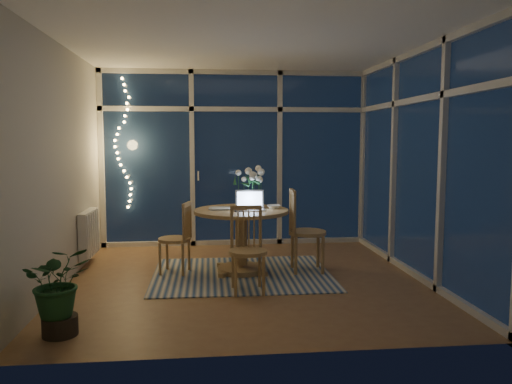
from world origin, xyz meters
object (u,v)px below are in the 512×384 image
Objects in this scene: flower_vase at (247,199)px; chair_right at (307,230)px; chair_front at (248,250)px; laptop at (250,200)px; dining_table at (241,241)px; chair_left at (174,238)px; potted_plant at (59,289)px.

chair_right is at bearing -20.23° from flower_vase.
laptop reaches higher than chair_front.
dining_table is 5.30× the size of flower_vase.
flower_vase is at bearing 114.37° from chair_left.
flower_vase reaches higher than dining_table.
chair_front is at bearing -89.25° from dining_table.
potted_plant reaches higher than dining_table.
flower_vase is (-0.01, 0.27, -0.02)m from laptop.
chair_front is 4.29× the size of flower_vase.
chair_front is 2.68× the size of laptop.
laptop is at bearing -87.62° from flower_vase.
chair_left is at bearing 65.78° from potted_plant.
chair_left is at bearing 175.56° from laptop.
chair_right is at bearing 3.06° from laptop.
laptop is 2.47m from potted_plant.
potted_plant is (-2.39, -1.72, -0.12)m from chair_right.
chair_right is 1.12× the size of chair_front.
laptop is (-0.68, -0.01, 0.38)m from chair_right.
laptop is at bearing 97.02° from chair_left.
chair_right reaches higher than potted_plant.
dining_table is at bearing 150.40° from laptop.
chair_right is at bearing 35.84° from potted_plant.
chair_front is at bearing -95.11° from laptop.
laptop is (0.89, -0.10, 0.45)m from chair_left.
laptop reaches higher than flower_vase.
chair_left is (-0.79, 0.04, 0.05)m from dining_table.
flower_vase is at bearing 94.41° from laptop.
chair_right is 2.99× the size of laptop.
chair_right reaches higher than laptop.
flower_vase is at bearing 72.38° from chair_right.
chair_right reaches higher than chair_front.
chair_right is (0.79, -0.05, 0.12)m from dining_table.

